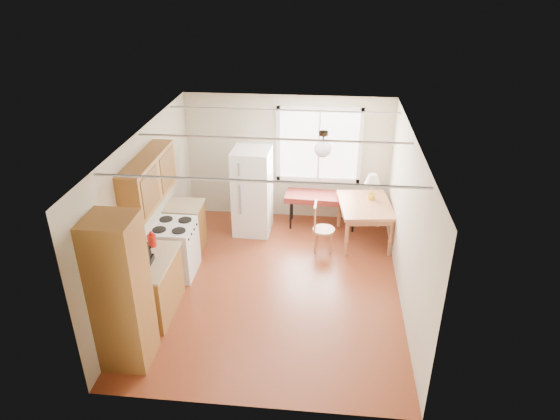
# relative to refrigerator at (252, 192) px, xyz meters

# --- Properties ---
(room_shell) EXTENTS (4.60, 5.60, 2.62)m
(room_shell) POSITION_rel_refrigerator_xyz_m (0.61, -1.77, 0.42)
(room_shell) COLOR #602413
(room_shell) RESTS_ON ground
(kitchen_run) EXTENTS (0.65, 3.40, 2.20)m
(kitchen_run) POSITION_rel_refrigerator_xyz_m (-1.11, -2.40, 0.01)
(kitchen_run) COLOR brown
(kitchen_run) RESTS_ON ground
(window_unit) EXTENTS (1.64, 0.05, 1.51)m
(window_unit) POSITION_rel_refrigerator_xyz_m (1.21, 0.71, 0.72)
(window_unit) COLOR white
(window_unit) RESTS_ON room_shell
(pendant_light) EXTENTS (0.26, 0.26, 0.40)m
(pendant_light) POSITION_rel_refrigerator_xyz_m (1.31, -1.37, 1.40)
(pendant_light) COLOR #2E2214
(pendant_light) RESTS_ON room_shell
(refrigerator) EXTENTS (0.71, 0.73, 1.67)m
(refrigerator) POSITION_rel_refrigerator_xyz_m (0.00, 0.00, 0.00)
(refrigerator) COLOR white
(refrigerator) RESTS_ON ground
(bench) EXTENTS (1.47, 0.61, 0.67)m
(bench) POSITION_rel_refrigerator_xyz_m (1.32, 0.34, -0.24)
(bench) COLOR maroon
(bench) RESTS_ON ground
(dining_table) EXTENTS (1.05, 1.32, 0.76)m
(dining_table) POSITION_rel_refrigerator_xyz_m (2.11, -0.17, -0.17)
(dining_table) COLOR #A5653F
(dining_table) RESTS_ON ground
(chair) EXTENTS (0.40, 0.40, 0.91)m
(chair) POSITION_rel_refrigerator_xyz_m (1.29, -0.59, -0.32)
(chair) COLOR #A5653F
(chair) RESTS_ON ground
(table_lamp) EXTENTS (0.29, 0.29, 0.50)m
(table_lamp) POSITION_rel_refrigerator_xyz_m (2.22, 0.04, 0.29)
(table_lamp) COLOR gold
(table_lamp) RESTS_ON dining_table
(coffee_maker) EXTENTS (0.19, 0.25, 0.37)m
(coffee_maker) POSITION_rel_refrigerator_xyz_m (-1.11, -2.70, 0.20)
(coffee_maker) COLOR black
(coffee_maker) RESTS_ON kitchen_run
(kettle) EXTENTS (0.13, 0.13, 0.25)m
(kettle) POSITION_rel_refrigerator_xyz_m (-1.17, -2.23, 0.17)
(kettle) COLOR red
(kettle) RESTS_ON kitchen_run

